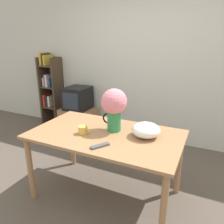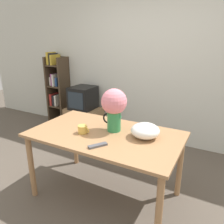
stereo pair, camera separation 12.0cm
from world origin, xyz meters
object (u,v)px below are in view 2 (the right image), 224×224
at_px(tv_set, 83,98).
at_px(flower_vase, 114,106).
at_px(white_bowl, 145,131).
at_px(coffee_mug, 83,129).

bearing_deg(tv_set, flower_vase, -43.80).
distance_m(flower_vase, white_bowl, 0.41).
bearing_deg(flower_vase, white_bowl, -0.96).
bearing_deg(white_bowl, tv_set, 142.78).
bearing_deg(tv_set, coffee_mug, -54.28).
bearing_deg(coffee_mug, tv_set, 125.72).
height_order(coffee_mug, white_bowl, white_bowl).
bearing_deg(white_bowl, flower_vase, 179.04).
height_order(flower_vase, coffee_mug, flower_vase).
distance_m(flower_vase, tv_set, 1.86).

